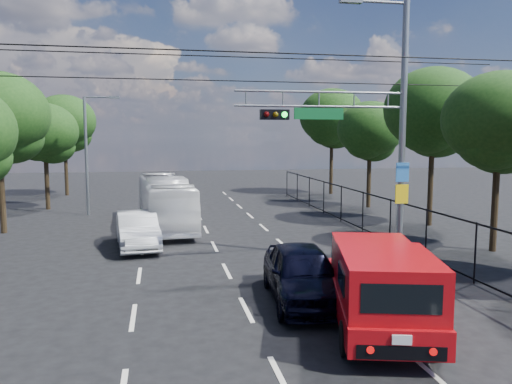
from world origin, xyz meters
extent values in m
plane|color=black|center=(0.00, 0.00, 0.00)|extent=(120.00, 120.00, 0.00)
cube|color=beige|center=(-3.00, 4.00, 0.01)|extent=(0.12, 2.00, 0.01)
cube|color=beige|center=(-3.00, 8.00, 0.01)|extent=(0.12, 2.00, 0.01)
cube|color=beige|center=(-3.00, 12.00, 0.01)|extent=(0.12, 2.00, 0.01)
cube|color=beige|center=(-3.00, 16.00, 0.01)|extent=(0.12, 2.00, 0.01)
cube|color=beige|center=(-3.00, 20.00, 0.01)|extent=(0.12, 2.00, 0.01)
cube|color=beige|center=(-3.00, 24.00, 0.01)|extent=(0.12, 2.00, 0.01)
cube|color=beige|center=(-3.00, 28.00, 0.01)|extent=(0.12, 2.00, 0.01)
cube|color=beige|center=(-3.00, 32.00, 0.01)|extent=(0.12, 2.00, 0.01)
cube|color=beige|center=(0.00, 0.00, 0.01)|extent=(0.12, 2.00, 0.01)
cube|color=beige|center=(0.00, 4.00, 0.01)|extent=(0.12, 2.00, 0.01)
cube|color=beige|center=(0.00, 8.00, 0.01)|extent=(0.12, 2.00, 0.01)
cube|color=beige|center=(0.00, 12.00, 0.01)|extent=(0.12, 2.00, 0.01)
cube|color=beige|center=(0.00, 16.00, 0.01)|extent=(0.12, 2.00, 0.01)
cube|color=beige|center=(0.00, 20.00, 0.01)|extent=(0.12, 2.00, 0.01)
cube|color=beige|center=(0.00, 24.00, 0.01)|extent=(0.12, 2.00, 0.01)
cube|color=beige|center=(0.00, 28.00, 0.01)|extent=(0.12, 2.00, 0.01)
cube|color=beige|center=(0.00, 32.00, 0.01)|extent=(0.12, 2.00, 0.01)
cube|color=beige|center=(3.00, 0.00, 0.01)|extent=(0.12, 2.00, 0.01)
cube|color=beige|center=(3.00, 4.00, 0.01)|extent=(0.12, 2.00, 0.01)
cube|color=beige|center=(3.00, 8.00, 0.01)|extent=(0.12, 2.00, 0.01)
cube|color=beige|center=(3.00, 12.00, 0.01)|extent=(0.12, 2.00, 0.01)
cube|color=beige|center=(3.00, 16.00, 0.01)|extent=(0.12, 2.00, 0.01)
cube|color=beige|center=(3.00, 20.00, 0.01)|extent=(0.12, 2.00, 0.01)
cube|color=beige|center=(3.00, 24.00, 0.01)|extent=(0.12, 2.00, 0.01)
cube|color=beige|center=(3.00, 28.00, 0.01)|extent=(0.12, 2.00, 0.01)
cube|color=beige|center=(3.00, 32.00, 0.01)|extent=(0.12, 2.00, 0.01)
cylinder|color=slate|center=(6.50, 8.00, 4.75)|extent=(0.24, 0.24, 9.50)
cylinder|color=slate|center=(5.50, 8.00, 9.40)|extent=(2.00, 0.10, 0.10)
cube|color=slate|center=(4.40, 8.00, 9.40)|extent=(0.80, 0.25, 0.18)
cylinder|color=slate|center=(3.40, 8.00, 6.25)|extent=(6.20, 0.08, 0.08)
cylinder|color=slate|center=(3.40, 8.00, 5.75)|extent=(6.20, 0.08, 0.08)
cube|color=black|center=(1.70, 8.00, 5.45)|extent=(1.00, 0.28, 0.35)
sphere|color=#3F0505|center=(1.38, 7.85, 5.45)|extent=(0.20, 0.20, 0.20)
sphere|color=#4C3805|center=(1.70, 7.85, 5.45)|extent=(0.20, 0.20, 0.20)
sphere|color=#0CE533|center=(2.02, 7.85, 5.45)|extent=(0.20, 0.20, 0.20)
cube|color=#0B5325|center=(3.30, 8.00, 5.50)|extent=(1.80, 0.05, 0.40)
cube|color=blue|center=(6.48, 7.86, 3.40)|extent=(0.50, 0.04, 0.70)
cube|color=yellow|center=(6.48, 7.86, 2.60)|extent=(0.50, 0.04, 0.70)
cylinder|color=slate|center=(5.90, 8.00, 6.00)|extent=(0.05, 0.05, 0.50)
cylinder|color=slate|center=(4.60, 8.00, 6.00)|extent=(0.05, 0.05, 0.50)
cylinder|color=slate|center=(3.30, 8.00, 6.00)|extent=(0.05, 0.05, 0.50)
cylinder|color=slate|center=(2.00, 8.00, 6.00)|extent=(0.05, 0.05, 0.50)
cylinder|color=slate|center=(0.70, 8.00, 6.00)|extent=(0.05, 0.05, 0.50)
cylinder|color=slate|center=(-6.50, 22.00, 3.50)|extent=(0.18, 0.18, 7.00)
cylinder|color=slate|center=(-5.70, 22.00, 7.00)|extent=(1.60, 0.09, 0.09)
cube|color=slate|center=(-4.80, 22.00, 7.00)|extent=(0.60, 0.22, 0.15)
cylinder|color=black|center=(0.00, 6.00, 7.20)|extent=(22.00, 0.04, 0.04)
cylinder|color=black|center=(0.00, 9.50, 7.60)|extent=(22.00, 0.04, 0.04)
cylinder|color=black|center=(0.00, 11.00, 6.90)|extent=(22.00, 0.04, 0.04)
cube|color=black|center=(7.60, 12.00, 1.95)|extent=(0.04, 34.00, 0.06)
cube|color=black|center=(7.60, 12.00, 0.15)|extent=(0.04, 34.00, 0.06)
cylinder|color=black|center=(7.60, 5.00, 1.00)|extent=(0.06, 0.06, 2.00)
cylinder|color=black|center=(7.60, 8.00, 1.00)|extent=(0.06, 0.06, 2.00)
cylinder|color=black|center=(7.60, 11.00, 1.00)|extent=(0.06, 0.06, 2.00)
cylinder|color=black|center=(7.60, 14.00, 1.00)|extent=(0.06, 0.06, 2.00)
cylinder|color=black|center=(7.60, 17.00, 1.00)|extent=(0.06, 0.06, 2.00)
cylinder|color=black|center=(7.60, 20.00, 1.00)|extent=(0.06, 0.06, 2.00)
cylinder|color=black|center=(7.60, 23.00, 1.00)|extent=(0.06, 0.06, 2.00)
cylinder|color=black|center=(7.60, 26.00, 1.00)|extent=(0.06, 0.06, 2.00)
cylinder|color=black|center=(7.60, 29.00, 1.00)|extent=(0.06, 0.06, 2.00)
cylinder|color=black|center=(11.20, 9.00, 2.10)|extent=(0.28, 0.28, 4.20)
ellipsoid|color=black|center=(11.20, 9.00, 5.40)|extent=(4.50, 4.50, 3.83)
ellipsoid|color=black|center=(11.60, 9.30, 4.35)|extent=(3.00, 3.00, 2.40)
ellipsoid|color=black|center=(10.85, 8.80, 4.50)|extent=(2.85, 2.85, 2.28)
cylinder|color=black|center=(11.80, 15.00, 2.38)|extent=(0.28, 0.28, 4.76)
ellipsoid|color=black|center=(11.80, 15.00, 6.12)|extent=(5.10, 5.10, 4.33)
ellipsoid|color=black|center=(12.20, 15.30, 4.93)|extent=(3.40, 3.40, 2.72)
ellipsoid|color=black|center=(11.45, 14.80, 5.10)|extent=(3.23, 3.23, 2.58)
cylinder|color=black|center=(11.40, 22.00, 2.02)|extent=(0.28, 0.28, 4.03)
ellipsoid|color=black|center=(11.40, 22.00, 5.18)|extent=(4.32, 4.32, 3.67)
ellipsoid|color=black|center=(11.80, 22.30, 4.18)|extent=(2.88, 2.88, 2.30)
ellipsoid|color=black|center=(11.05, 21.80, 4.32)|extent=(2.74, 2.74, 2.19)
cylinder|color=black|center=(11.60, 30.00, 2.46)|extent=(0.28, 0.28, 4.93)
ellipsoid|color=black|center=(11.60, 30.00, 6.34)|extent=(5.28, 5.28, 4.49)
ellipsoid|color=black|center=(12.00, 30.30, 5.10)|extent=(3.52, 3.52, 2.82)
ellipsoid|color=black|center=(11.25, 29.80, 5.28)|extent=(3.34, 3.34, 2.68)
cylinder|color=black|center=(-9.80, 17.00, 2.24)|extent=(0.28, 0.28, 4.48)
ellipsoid|color=black|center=(-9.40, 17.30, 4.64)|extent=(3.20, 3.20, 2.56)
cylinder|color=black|center=(-9.40, 25.00, 1.96)|extent=(0.28, 0.28, 3.92)
ellipsoid|color=black|center=(-9.40, 25.00, 5.04)|extent=(4.20, 4.20, 3.57)
ellipsoid|color=black|center=(-9.00, 25.30, 4.06)|extent=(2.80, 2.80, 2.24)
ellipsoid|color=black|center=(-9.75, 24.80, 4.20)|extent=(2.66, 2.66, 2.13)
cylinder|color=black|center=(-9.60, 33.00, 2.30)|extent=(0.28, 0.28, 4.59)
ellipsoid|color=black|center=(-9.60, 33.00, 5.90)|extent=(4.92, 4.92, 4.18)
ellipsoid|color=black|center=(-9.20, 33.30, 4.76)|extent=(3.28, 3.28, 2.62)
ellipsoid|color=black|center=(-9.95, 32.80, 4.92)|extent=(3.12, 3.12, 2.49)
cylinder|color=black|center=(2.52, 4.02, 0.38)|extent=(0.47, 0.80, 0.76)
cylinder|color=black|center=(4.30, 3.54, 0.38)|extent=(0.47, 0.80, 0.76)
cylinder|color=black|center=(1.65, 0.78, 0.38)|extent=(0.47, 0.80, 0.76)
cylinder|color=black|center=(3.43, 0.30, 0.38)|extent=(0.47, 0.80, 0.76)
cube|color=#9C080E|center=(2.97, 2.16, 0.67)|extent=(3.38, 5.76, 0.61)
cube|color=#9C080E|center=(3.60, 4.51, 0.76)|extent=(2.09, 1.09, 0.60)
cube|color=black|center=(3.68, 4.80, 1.03)|extent=(1.89, 0.90, 0.33)
cube|color=#9C080E|center=(3.30, 3.36, 1.46)|extent=(2.32, 2.12, 1.03)
cube|color=black|center=(3.09, 2.58, 1.52)|extent=(1.63, 0.49, 0.60)
cube|color=#9C080E|center=(2.67, 1.01, 1.54)|extent=(2.66, 3.19, 1.14)
cube|color=black|center=(3.65, 0.75, 1.57)|extent=(0.38, 1.27, 0.49)
cube|color=black|center=(1.68, 1.27, 1.57)|extent=(0.38, 1.27, 0.49)
cube|color=black|center=(2.31, -0.31, 1.57)|extent=(1.53, 0.46, 0.60)
cube|color=black|center=(2.28, -0.43, 0.54)|extent=(1.70, 0.53, 0.28)
cube|color=silver|center=(2.27, -0.47, 0.81)|extent=(0.37, 0.13, 0.19)
imported|color=black|center=(1.70, 4.41, 0.81)|extent=(2.33, 4.92, 1.62)
imported|color=silver|center=(-2.00, 17.21, 1.32)|extent=(2.98, 9.64, 2.64)
imported|color=silver|center=(-3.22, 12.46, 0.76)|extent=(2.12, 4.74, 1.51)
camera|label=1|loc=(-2.23, -8.97, 4.70)|focal=35.00mm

